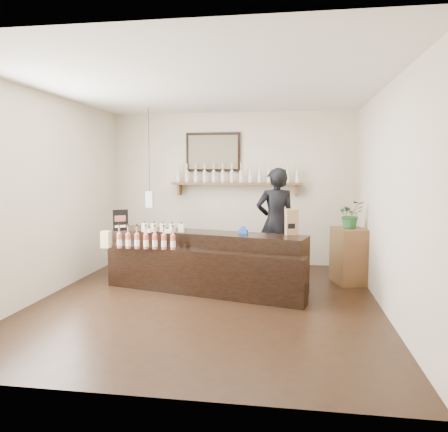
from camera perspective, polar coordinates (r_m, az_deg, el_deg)
ground at (r=5.95m, az=-2.23°, el=-11.08°), size 5.00×5.00×0.00m
room_shell at (r=5.68m, az=-2.30°, el=5.56°), size 5.00×5.00×5.00m
back_wall_decor at (r=8.05m, az=-0.05°, el=6.03°), size 2.66×0.96×1.69m
counter at (r=6.44m, az=-2.63°, el=-6.13°), size 3.03×1.53×0.98m
promo_sign at (r=6.76m, az=-13.36°, el=-0.54°), size 0.20×0.15×0.32m
paper_bag at (r=6.24m, az=8.82°, el=-0.77°), size 0.19×0.16×0.36m
tape_dispenser at (r=6.30m, az=2.53°, el=-1.93°), size 0.14×0.08×0.11m
side_cabinet at (r=7.06m, az=16.05°, el=-5.00°), size 0.57×0.68×0.86m
potted_plant at (r=6.97m, az=16.21°, el=0.19°), size 0.48×0.45×0.43m
shopkeeper at (r=7.17m, az=6.77°, el=0.07°), size 0.85×0.68×2.02m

